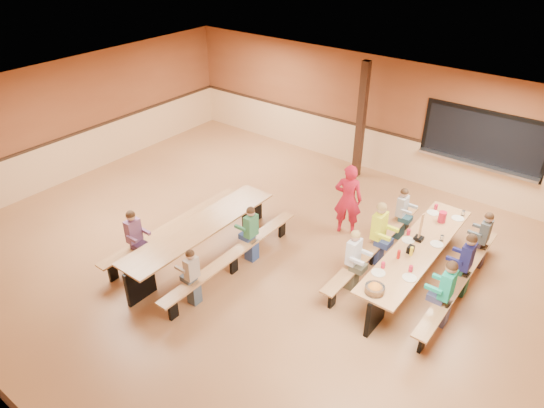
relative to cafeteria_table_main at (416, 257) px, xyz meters
The scene contains 23 objects.
ground 3.08m from the cafeteria_table_main, 154.75° to the right, with size 12.00×12.00×0.00m, color #965E38.
room_envelope 3.04m from the cafeteria_table_main, 154.75° to the right, with size 12.04×10.04×3.02m.
kitchen_pass_through 3.79m from the cafeteria_table_main, 92.23° to the left, with size 2.78×0.28×1.38m.
structural_post 4.39m from the cafeteria_table_main, 133.45° to the left, with size 0.18×0.18×3.00m, color black.
cafeteria_table_main is the anchor object (origin of this frame).
cafeteria_table_second 4.10m from the cafeteria_table_main, 152.44° to the right, with size 1.91×3.70×0.74m.
seated_child_white_left 1.22m from the cafeteria_table_main, 132.57° to the right, with size 0.38×0.31×1.23m, color silver, non-canonical shape.
seated_adult_yellow 0.84m from the cafeteria_table_main, behind, with size 0.42×0.35×1.32m, color #F1FF28, non-canonical shape.
seated_child_grey_left 1.40m from the cafeteria_table_main, 126.14° to the left, with size 0.35×0.28×1.16m, color #AEAEAE, non-canonical shape.
seated_child_teal_right 1.14m from the cafeteria_table_main, 43.39° to the right, with size 0.39×0.32×1.26m, color #19AD8A, non-canonical shape.
seated_child_navy_right 0.85m from the cafeteria_table_main, 11.51° to the left, with size 0.39×0.32×1.26m, color #1B1A54, non-canonical shape.
seated_child_char_right 1.45m from the cafeteria_table_main, 55.32° to the left, with size 0.36×0.29×1.18m, color #4A5254, non-canonical shape.
seated_child_purple_sec 5.30m from the cafeteria_table_main, 147.34° to the right, with size 0.37×0.30×1.22m, color #7F4F7D, non-canonical shape.
seated_child_green_sec 3.12m from the cafeteria_table_main, 154.20° to the right, with size 0.36×0.29×1.19m, color #367E4F, non-canonical shape.
seated_child_tan_sec 4.07m from the cafeteria_table_main, 133.64° to the right, with size 0.33×0.27×1.12m, color #AE9D8E, non-canonical shape.
standing_woman 1.95m from the cafeteria_table_main, 160.78° to the left, with size 0.58×0.38×1.60m, color red.
punch_pitcher 1.14m from the cafeteria_table_main, 89.13° to the left, with size 0.16×0.16×0.22m, color red.
chip_bowl 1.60m from the cafeteria_table_main, 92.35° to the right, with size 0.32×0.32×0.15m, color orange, non-canonical shape.
napkin_dispenser 0.36m from the cafeteria_table_main, 103.41° to the right, with size 0.10×0.14×0.13m, color black.
condiment_mustard 0.42m from the cafeteria_table_main, 91.35° to the right, with size 0.06×0.06×0.17m, color yellow.
condiment_ketchup 0.61m from the cafeteria_table_main, 106.14° to the right, with size 0.06×0.06×0.17m, color #B2140F.
table_paddle 0.43m from the cafeteria_table_main, 110.81° to the left, with size 0.16×0.16×0.56m.
place_settings 0.27m from the cafeteria_table_main, 90.00° to the left, with size 0.65×3.30×0.11m, color beige, non-canonical shape.
Camera 1 is at (4.98, -5.97, 5.96)m, focal length 32.00 mm.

